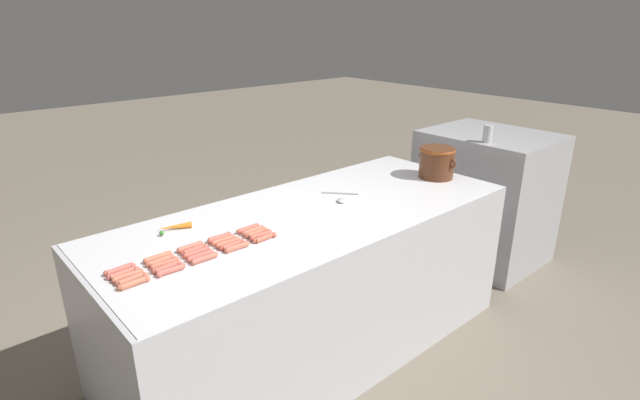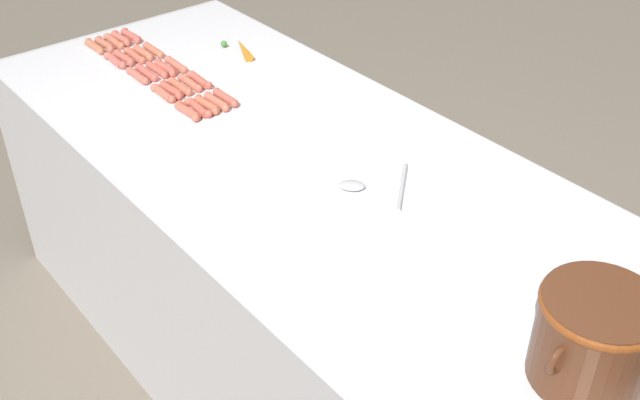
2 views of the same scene
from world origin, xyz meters
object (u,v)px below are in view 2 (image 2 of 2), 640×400
hot_dog_14 (207,105)px  hot_dog_19 (198,108)px  hot_dog_8 (190,83)px  hot_dog_18 (171,90)px  hot_dog_6 (143,52)px  bean_pot (594,335)px  hot_dog_1 (153,50)px  hot_dog_13 (180,86)px  hot_dog_17 (146,73)px  hot_dog_21 (115,60)px  hot_dog_0 (131,36)px  hot_dog_5 (121,38)px  hot_dog_2 (176,65)px  serving_spoon (370,185)px  hot_dog_22 (137,76)px  hot_dog_12 (157,70)px  hot_dog_11 (135,55)px  hot_dog_16 (124,58)px  carrot (242,48)px  hot_dog_10 (114,41)px  hot_dog_20 (95,46)px  hot_dog_24 (188,111)px  hot_dog_3 (199,80)px  hot_dog_9 (217,102)px  hot_dog_15 (105,44)px  hot_dog_4 (225,98)px  hot_dog_23 (163,93)px

hot_dog_14 → hot_dog_19: bearing=2.4°
hot_dog_8 → hot_dog_18: same height
hot_dog_6 → bean_pot: bearing=88.2°
hot_dog_1 → hot_dog_13: bearing=76.3°
hot_dog_17 → hot_dog_21: bearing=-76.4°
hot_dog_0 → hot_dog_5: bearing=-1.6°
hot_dog_2 → serving_spoon: bearing=91.2°
hot_dog_22 → hot_dog_12: bearing=179.3°
hot_dog_5 → hot_dog_11: same height
hot_dog_16 → carrot: carrot is taller
hot_dog_14 → bean_pot: 1.42m
hot_dog_10 → hot_dog_13: bearing=89.8°
hot_dog_20 → hot_dog_24: bearing=90.4°
hot_dog_6 → hot_dog_16: same height
hot_dog_8 → hot_dog_12: bearing=-77.7°
hot_dog_21 → hot_dog_24: size_ratio=1.00×
hot_dog_0 → hot_dog_10: (0.07, 0.01, 0.00)m
hot_dog_10 → hot_dog_22: bearing=77.1°
hot_dog_13 → hot_dog_3: bearing=-179.5°
hot_dog_9 → hot_dog_14: bearing=-5.0°
hot_dog_8 → hot_dog_17: size_ratio=1.00×
hot_dog_12 → hot_dog_21: same height
hot_dog_0 → carrot: 0.44m
hot_dog_6 → hot_dog_17: same height
hot_dog_20 → hot_dog_21: bearing=90.3°
hot_dog_0 → hot_dog_21: size_ratio=1.00×
carrot → hot_dog_16: bearing=-29.4°
hot_dog_12 → hot_dog_15: (0.04, -0.31, 0.00)m
hot_dog_12 → hot_dog_2: bearing=175.6°
hot_dog_4 → hot_dog_23: 0.21m
hot_dog_5 → hot_dog_9: same height
hot_dog_0 → hot_dog_2: bearing=90.1°
hot_dog_10 → hot_dog_14: size_ratio=1.00×
hot_dog_6 → serving_spoon: bearing=93.0°
hot_dog_19 → hot_dog_20: bearing=-86.4°
hot_dog_0 → hot_dog_18: size_ratio=1.00×
hot_dog_5 → hot_dog_10: 0.03m
hot_dog_11 → hot_dog_16: same height
hot_dog_4 → hot_dog_16: same height
carrot → hot_dog_14: bearing=40.3°
hot_dog_6 → hot_dog_9: same height
hot_dog_2 → hot_dog_18: 0.19m
hot_dog_2 → hot_dog_8: 0.16m
hot_dog_13 → hot_dog_16: bearing=-83.5°
hot_dog_19 → hot_dog_24: bearing=-4.9°
hot_dog_13 → hot_dog_19: bearing=78.8°
hot_dog_1 → hot_dog_21: same height
hot_dog_15 → hot_dog_22: bearing=83.7°
hot_dog_24 → bean_pot: size_ratio=0.45×
hot_dog_2 → hot_dog_16: 0.20m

